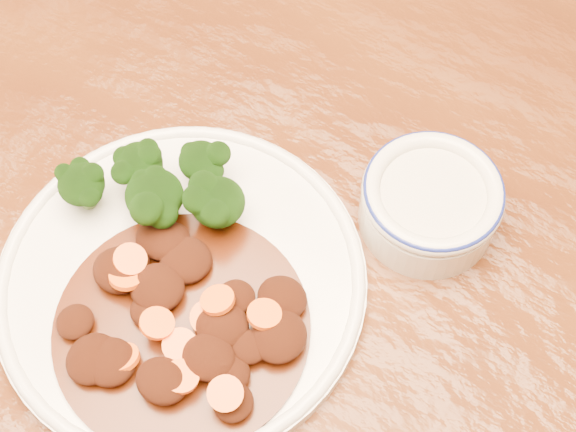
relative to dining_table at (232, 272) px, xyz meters
The scene contains 5 objects.
dining_table is the anchor object (origin of this frame).
dinner_plate 0.11m from the dining_table, 91.42° to the right, with size 0.30×0.30×0.02m.
broccoli_florets 0.13m from the dining_table, 167.68° to the right, with size 0.14×0.11×0.05m.
mince_stew 0.14m from the dining_table, 76.86° to the right, with size 0.20×0.20×0.03m.
dip_bowl 0.20m from the dining_table, 35.43° to the left, with size 0.12×0.12×0.05m.
Camera 1 is at (0.21, -0.25, 1.34)m, focal length 50.00 mm.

